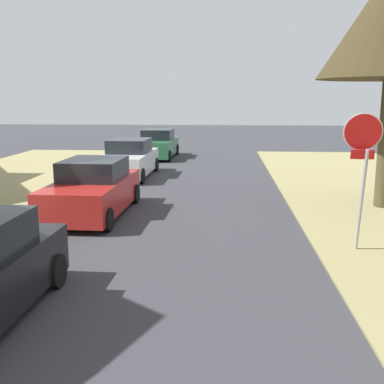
% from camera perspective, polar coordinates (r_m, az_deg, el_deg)
% --- Properties ---
extents(stop_sign_far, '(0.82, 0.57, 2.94)m').
position_cam_1_polar(stop_sign_far, '(10.59, 19.80, 4.53)').
color(stop_sign_far, '#9EA0A5').
rests_on(stop_sign_far, grass_verge_right).
extents(parked_sedan_red, '(2.03, 4.44, 1.57)m').
position_cam_1_polar(parked_sedan_red, '(13.79, -11.83, 0.28)').
color(parked_sedan_red, red).
rests_on(parked_sedan_red, ground).
extents(parked_sedan_white, '(2.03, 4.44, 1.57)m').
position_cam_1_polar(parked_sedan_white, '(20.37, -7.59, 3.90)').
color(parked_sedan_white, white).
rests_on(parked_sedan_white, ground).
extents(parked_sedan_green, '(2.03, 4.44, 1.57)m').
position_cam_1_polar(parked_sedan_green, '(26.71, -4.15, 5.69)').
color(parked_sedan_green, '#28663D').
rests_on(parked_sedan_green, ground).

